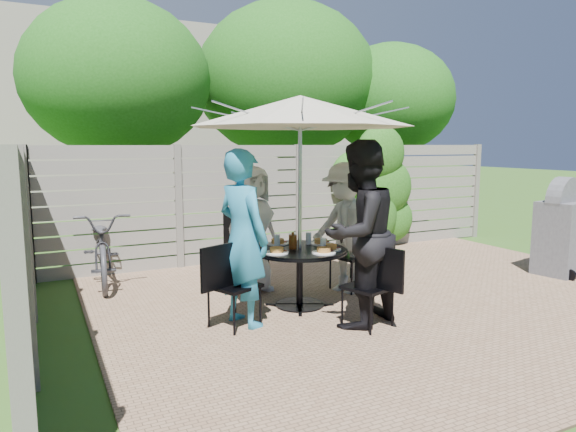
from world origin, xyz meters
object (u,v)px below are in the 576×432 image
person_right (346,228)px  plate_back (278,242)px  person_back (251,230)px  glass_front (323,244)px  bicycle (103,247)px  chair_front (369,303)px  glass_back (277,241)px  glass_right (309,238)px  bbq_grill (562,231)px  plate_front (324,251)px  umbrella (300,112)px  syrup_jug (293,242)px  chair_right (352,269)px  plate_right (321,242)px  person_front (359,234)px  coffee_cup (292,240)px  patio_table (300,266)px  chair_left (234,303)px  person_left (243,239)px  chair_back (245,268)px  plate_left (277,251)px  plate_extra (330,248)px

person_right → plate_back: (-0.90, 0.08, -0.11)m
person_back → glass_front: bearing=-84.5°
bicycle → chair_front: bearing=-48.6°
plate_back → glass_back: (-0.07, -0.13, 0.05)m
glass_right → bbq_grill: bearing=-7.9°
plate_front → bbq_grill: (3.90, -0.00, -0.07)m
umbrella → syrup_jug: umbrella is taller
plate_back → glass_front: size_ratio=1.86×
chair_right → umbrella: bearing=5.7°
chair_right → plate_right: chair_right is taller
chair_front → person_front: size_ratio=0.45×
person_back → plate_front: size_ratio=6.16×
person_front → coffee_cup: 1.07m
patio_table → chair_right: (0.92, 0.31, -0.20)m
chair_left → person_front: size_ratio=0.47×
person_back → person_front: person_front is taller
person_left → person_front: 1.17m
person_back → bbq_grill: size_ratio=1.14×
chair_right → glass_front: 1.02m
glass_back → glass_front: 0.56m
chair_back → person_front: size_ratio=0.52×
person_left → plate_left: bearing=-90.0°
person_back → person_left: size_ratio=0.88×
person_left → bicycle: (-1.09, 2.32, -0.41)m
chair_right → bicycle: bicycle is taller
person_back → syrup_jug: (0.19, -0.76, -0.04)m
person_front → plate_extra: 0.61m
plate_extra → patio_table: bearing=139.5°
person_left → bbq_grill: person_left is taller
plate_left → glass_back: 0.37m
patio_table → chair_front: 0.99m
chair_front → glass_back: size_ratio=6.17×
umbrella → syrup_jug: size_ratio=19.40×
plate_front → syrup_jug: bearing=116.9°
chair_back → glass_back: bearing=-4.4°
chair_front → person_front: (-0.04, 0.13, 0.69)m
plate_extra → coffee_cup: bearing=117.3°
glass_front → glass_right: (0.03, 0.39, 0.00)m
person_back → person_left: bearing=-135.0°
person_front → plate_left: person_front is taller
glass_back → syrup_jug: syrup_jug is taller
umbrella → bicycle: bearing=132.4°
plate_extra → glass_right: bearing=97.4°
plate_right → bbq_grill: 3.70m
glass_front → coffee_cup: bearing=109.1°
person_right → glass_front: bearing=-70.3°
plate_extra → person_left: bearing=-178.0°
umbrella → bbq_grill: (4.01, -0.34, -1.57)m
person_left → bbq_grill: bearing=-109.5°
plate_right → plate_left: bearing=-161.4°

